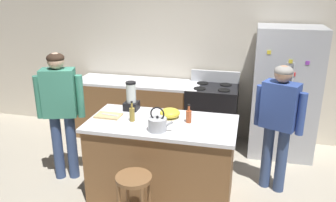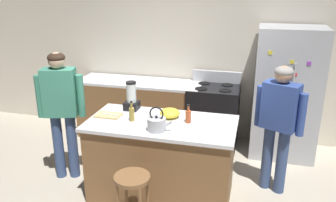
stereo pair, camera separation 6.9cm
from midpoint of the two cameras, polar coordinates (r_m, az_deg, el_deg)
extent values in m
plane|color=#B2A893|center=(4.36, -1.43, -15.08)|extent=(14.00, 14.00, 0.00)
cube|color=beige|center=(5.63, 3.63, 7.75)|extent=(8.00, 0.10, 2.70)
cube|color=brown|center=(4.12, -1.48, -9.84)|extent=(1.63, 0.80, 0.91)
cube|color=silver|center=(3.92, -1.54, -3.74)|extent=(1.69, 0.86, 0.04)
cube|color=brown|center=(5.69, -5.23, -1.54)|extent=(2.00, 0.64, 0.91)
cube|color=silver|center=(5.54, -5.37, 3.06)|extent=(2.00, 0.64, 0.04)
cube|color=#B7BABF|center=(5.23, 18.34, 1.32)|extent=(0.90, 0.70, 1.88)
cylinder|color=#B7BABF|center=(4.85, 18.28, 1.13)|extent=(0.02, 0.02, 0.85)
cylinder|color=#B7BABF|center=(4.85, 19.22, 1.06)|extent=(0.02, 0.02, 0.85)
cube|color=purple|center=(4.78, 21.70, 5.88)|extent=(0.05, 0.01, 0.05)
cube|color=yellow|center=(4.72, 15.96, 7.75)|extent=(0.05, 0.01, 0.05)
cube|color=#268CD8|center=(4.87, 18.15, 0.74)|extent=(0.05, 0.01, 0.05)
cube|color=yellow|center=(4.84, 19.10, 2.45)|extent=(0.05, 0.01, 0.05)
cube|color=red|center=(4.80, 19.67, 4.18)|extent=(0.05, 0.01, 0.05)
cube|color=yellow|center=(4.76, 19.24, 6.20)|extent=(0.05, 0.01, 0.05)
cube|color=black|center=(5.41, 6.87, -2.50)|extent=(0.76, 0.64, 0.95)
cube|color=black|center=(5.13, 6.40, -4.29)|extent=(0.60, 0.01, 0.24)
cube|color=#B7BABF|center=(5.51, 7.48, 4.06)|extent=(0.76, 0.06, 0.18)
cylinder|color=black|center=(5.13, 4.88, 2.07)|extent=(0.18, 0.18, 0.01)
cylinder|color=black|center=(5.09, 8.88, 1.77)|extent=(0.18, 0.18, 0.01)
cylinder|color=black|center=(5.42, 5.38, 2.96)|extent=(0.18, 0.18, 0.01)
cylinder|color=black|center=(5.38, 9.17, 2.69)|extent=(0.18, 0.18, 0.01)
cylinder|color=#384C7A|center=(4.71, -18.17, -7.26)|extent=(0.16, 0.16, 0.87)
cylinder|color=#384C7A|center=(4.67, -16.02, -7.28)|extent=(0.16, 0.16, 0.87)
cube|color=#3F8C72|center=(4.42, -18.01, 1.29)|extent=(0.45, 0.33, 0.60)
cylinder|color=#3F8C72|center=(4.51, -21.02, 0.60)|extent=(0.11, 0.11, 0.54)
cylinder|color=#3F8C72|center=(4.38, -14.78, 0.75)|extent=(0.11, 0.11, 0.54)
sphere|color=#D8AD8C|center=(4.33, -18.54, 6.31)|extent=(0.25, 0.25, 0.20)
ellipsoid|color=#332319|center=(4.32, -18.59, 6.76)|extent=(0.26, 0.26, 0.12)
cylinder|color=#384C7A|center=(4.42, 17.80, -9.36)|extent=(0.17, 0.17, 0.82)
cylinder|color=#384C7A|center=(4.47, 15.61, -8.79)|extent=(0.17, 0.17, 0.82)
cube|color=#334C99|center=(4.18, 17.58, -0.71)|extent=(0.45, 0.36, 0.55)
cylinder|color=#334C99|center=(4.13, 20.76, -2.05)|extent=(0.12, 0.12, 0.50)
cylinder|color=#334C99|center=(4.27, 14.38, -0.67)|extent=(0.12, 0.12, 0.50)
sphere|color=tan|center=(4.07, 18.10, 4.27)|extent=(0.26, 0.26, 0.20)
ellipsoid|color=gray|center=(4.06, 18.15, 4.75)|extent=(0.28, 0.28, 0.12)
cylinder|color=brown|center=(3.47, -6.28, -12.57)|extent=(0.36, 0.36, 0.04)
cylinder|color=brown|center=(3.77, -7.21, -15.65)|extent=(0.04, 0.04, 0.61)
cylinder|color=brown|center=(3.71, -3.69, -16.23)|extent=(0.04, 0.04, 0.61)
cube|color=black|center=(4.29, -6.51, -0.80)|extent=(0.17, 0.17, 0.10)
cylinder|color=silver|center=(4.24, -6.59, 1.33)|extent=(0.12, 0.12, 0.23)
cylinder|color=black|center=(4.20, -6.66, 3.00)|extent=(0.12, 0.12, 0.02)
cylinder|color=#B24C26|center=(3.87, 2.94, -2.59)|extent=(0.06, 0.06, 0.14)
cylinder|color=#B24C26|center=(3.84, 2.96, -1.20)|extent=(0.02, 0.02, 0.06)
cylinder|color=black|center=(3.83, 2.97, -0.67)|extent=(0.03, 0.03, 0.02)
cylinder|color=olive|center=(3.93, -6.46, -2.25)|extent=(0.06, 0.06, 0.15)
cylinder|color=olive|center=(3.89, -6.52, -0.74)|extent=(0.02, 0.02, 0.07)
cylinder|color=black|center=(3.88, -6.55, -0.17)|extent=(0.03, 0.03, 0.02)
ellipsoid|color=yellow|center=(4.02, -0.18, -2.00)|extent=(0.24, 0.24, 0.11)
cylinder|color=#B7BABF|center=(3.66, -2.31, -3.89)|extent=(0.20, 0.20, 0.14)
sphere|color=black|center=(3.63, -2.32, -2.66)|extent=(0.03, 0.03, 0.03)
cylinder|color=#B7BABF|center=(3.62, -0.33, -3.78)|extent=(0.09, 0.03, 0.08)
torus|color=black|center=(3.62, -2.33, -2.14)|extent=(0.16, 0.02, 0.16)
cube|color=tan|center=(4.13, -10.30, -2.40)|extent=(0.30, 0.20, 0.02)
cube|color=#B7BABF|center=(4.12, -10.05, -2.25)|extent=(0.22, 0.06, 0.01)
camera|label=1|loc=(0.03, -90.48, -0.17)|focal=36.85mm
camera|label=2|loc=(0.03, 89.52, 0.17)|focal=36.85mm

